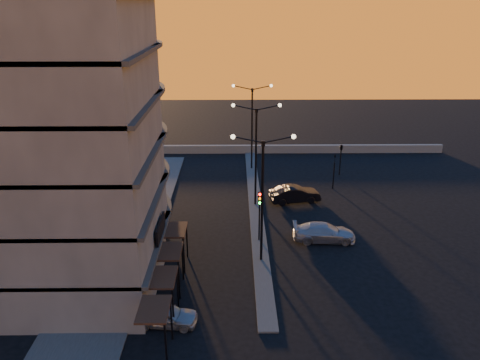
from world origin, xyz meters
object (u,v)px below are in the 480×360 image
object	(u,v)px
streetlamp_mid	(256,147)
traffic_light_main	(260,208)
car_hatchback	(165,315)
car_sedan	(295,194)
car_wagon	(324,232)

from	to	relation	value
streetlamp_mid	traffic_light_main	bearing A→B (deg)	-90.00
streetlamp_mid	car_hatchback	size ratio (longest dim) A/B	2.50
car_hatchback	streetlamp_mid	bearing A→B (deg)	-14.00
car_sedan	car_hatchback	bearing A→B (deg)	140.04
streetlamp_mid	car_wagon	xyz separation A→B (m)	(5.12, -6.95, -4.88)
traffic_light_main	car_hatchback	bearing A→B (deg)	-120.94
streetlamp_mid	car_wagon	distance (m)	9.92
car_hatchback	car_wagon	world-z (taller)	car_wagon
car_sedan	car_wagon	bearing A→B (deg)	178.87
car_wagon	car_hatchback	bearing A→B (deg)	134.60
car_hatchback	car_sedan	bearing A→B (deg)	-23.33
streetlamp_mid	car_hatchback	world-z (taller)	streetlamp_mid
streetlamp_mid	car_wagon	world-z (taller)	streetlamp_mid
traffic_light_main	car_wagon	xyz separation A→B (m)	(5.12, 0.17, -2.18)
traffic_light_main	car_wagon	size ratio (longest dim) A/B	0.87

